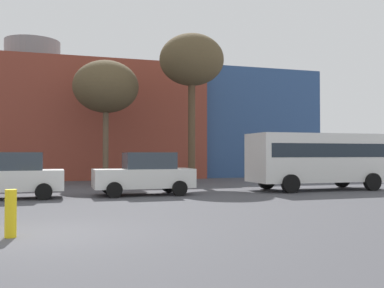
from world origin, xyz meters
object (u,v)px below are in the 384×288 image
at_px(bare_tree_0, 106,87).
at_px(bare_tree_2, 192,62).
at_px(bollard_yellow_2, 11,213).
at_px(parked_car_3, 145,174).
at_px(white_bus, 318,157).
at_px(parked_car_2, 10,176).

height_order(bare_tree_0, bare_tree_2, bare_tree_2).
bearing_deg(bollard_yellow_2, parked_car_3, 61.90).
bearing_deg(white_bus, parked_car_3, 0.51).
xyz_separation_m(bare_tree_0, bollard_yellow_2, (-3.85, -16.32, -5.17)).
height_order(parked_car_2, white_bus, white_bus).
relative_size(white_bus, bollard_yellow_2, 6.75).
bearing_deg(bare_tree_2, parked_car_2, -146.08).
distance_m(white_bus, bare_tree_2, 9.56).
distance_m(parked_car_2, bollard_yellow_2, 8.71).
relative_size(parked_car_2, bollard_yellow_2, 4.17).
height_order(parked_car_2, parked_car_3, same).
height_order(parked_car_2, bare_tree_0, bare_tree_0).
distance_m(parked_car_2, bare_tree_2, 13.06).
bearing_deg(parked_car_3, bare_tree_0, -84.17).
bearing_deg(parked_car_2, parked_car_3, -180.00).
relative_size(parked_car_2, bare_tree_0, 0.58).
bearing_deg(parked_car_2, bare_tree_0, -120.94).
xyz_separation_m(white_bus, bare_tree_2, (-4.49, 6.30, 5.62)).
xyz_separation_m(parked_car_3, white_bus, (8.60, 0.08, 0.72)).
height_order(bare_tree_0, bollard_yellow_2, bare_tree_0).
relative_size(parked_car_2, white_bus, 0.62).
bearing_deg(bare_tree_0, bare_tree_2, -14.68).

